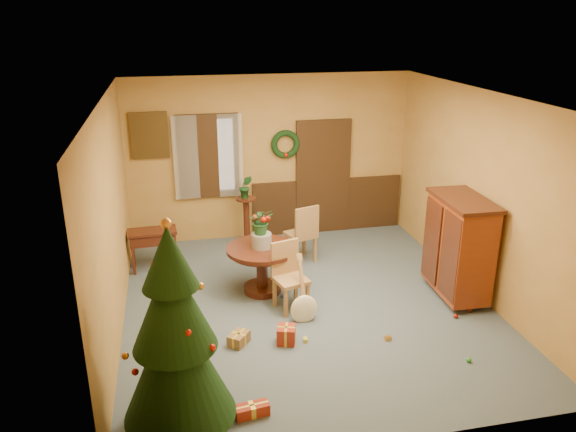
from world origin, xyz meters
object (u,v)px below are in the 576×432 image
object	(u,v)px
christmas_tree	(175,337)
writing_desk	(153,240)
sideboard	(459,245)
dining_table	(262,261)
chair_near	(288,273)

from	to	relation	value
christmas_tree	writing_desk	size ratio (longest dim) A/B	2.91
christmas_tree	sideboard	world-z (taller)	christmas_tree
dining_table	chair_near	size ratio (longest dim) A/B	1.08
chair_near	dining_table	bearing A→B (deg)	118.33
christmas_tree	writing_desk	bearing A→B (deg)	94.38
writing_desk	sideboard	distance (m)	4.64
dining_table	christmas_tree	bearing A→B (deg)	-114.99
sideboard	christmas_tree	bearing A→B (deg)	-153.31
writing_desk	sideboard	world-z (taller)	sideboard
christmas_tree	dining_table	bearing A→B (deg)	65.01
chair_near	christmas_tree	world-z (taller)	christmas_tree
writing_desk	sideboard	bearing A→B (deg)	-23.44
dining_table	sideboard	size ratio (longest dim) A/B	0.69
dining_table	writing_desk	size ratio (longest dim) A/B	1.34
christmas_tree	sideboard	size ratio (longest dim) A/B	1.50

